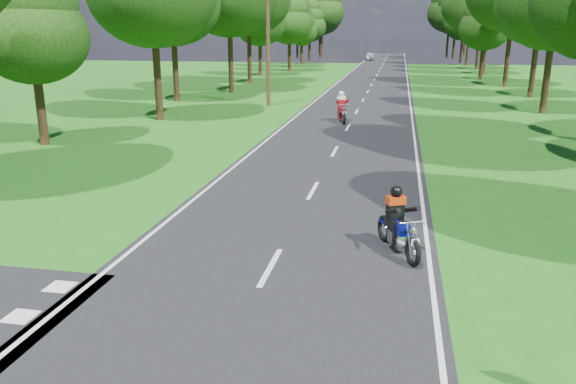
# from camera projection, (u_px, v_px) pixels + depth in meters

# --- Properties ---
(ground) EXTENTS (160.00, 160.00, 0.00)m
(ground) POSITION_uv_depth(u_px,v_px,m) (245.00, 313.00, 9.90)
(ground) COLOR #1E6116
(ground) RESTS_ON ground
(main_road) EXTENTS (7.00, 140.00, 0.02)m
(main_road) POSITION_uv_depth(u_px,v_px,m) (374.00, 80.00, 57.06)
(main_road) COLOR black
(main_road) RESTS_ON ground
(road_markings) EXTENTS (7.40, 140.00, 0.01)m
(road_markings) POSITION_uv_depth(u_px,v_px,m) (372.00, 81.00, 55.31)
(road_markings) COLOR silver
(road_markings) RESTS_ON main_road
(telegraph_pole) EXTENTS (1.20, 0.26, 8.00)m
(telegraph_pole) POSITION_uv_depth(u_px,v_px,m) (268.00, 42.00, 36.29)
(telegraph_pole) COLOR #382616
(telegraph_pole) RESTS_ON ground
(rider_near_blue) EXTENTS (1.31, 1.89, 1.50)m
(rider_near_blue) POSITION_uv_depth(u_px,v_px,m) (399.00, 221.00, 12.36)
(rider_near_blue) COLOR #0B0E7D
(rider_near_blue) RESTS_ON main_road
(rider_far_red) EXTENTS (1.15, 2.10, 1.66)m
(rider_far_red) POSITION_uv_depth(u_px,v_px,m) (342.00, 107.00, 30.28)
(rider_far_red) COLOR maroon
(rider_far_red) RESTS_ON main_road
(distant_car) EXTENTS (1.90, 4.05, 1.34)m
(distant_car) POSITION_uv_depth(u_px,v_px,m) (370.00, 56.00, 94.31)
(distant_car) COLOR silver
(distant_car) RESTS_ON main_road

